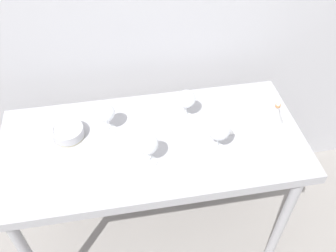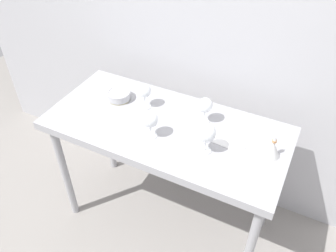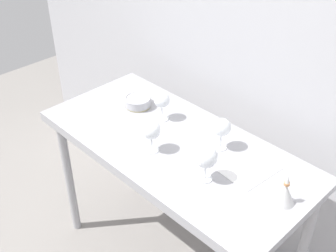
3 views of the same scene
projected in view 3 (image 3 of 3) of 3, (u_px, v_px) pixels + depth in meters
The scene contains 9 objects.
back_wall at pixel (245, 37), 2.13m from camera, with size 3.80×0.04×2.60m, color #B2B2B7.
steel_counter at pixel (174, 159), 2.13m from camera, with size 1.40×0.65×0.90m.
wine_glass_near_right at pixel (206, 157), 1.79m from camera, with size 0.10×0.10×0.17m.
wine_glass_far_right at pixel (222, 128), 1.98m from camera, with size 0.09×0.09×0.16m.
wine_glass_far_left at pixel (162, 101), 2.19m from camera, with size 0.08×0.08×0.16m.
wine_glass_near_center at pixel (151, 131), 1.96m from camera, with size 0.09×0.09×0.16m.
tasting_sheet_upper at pixel (250, 169), 1.91m from camera, with size 0.18×0.24×0.00m, color white.
tasting_bowl at pixel (138, 101), 2.33m from camera, with size 0.15×0.15×0.06m.
decanter_funnel at pixel (285, 193), 1.71m from camera, with size 0.09×0.09×0.14m.
Camera 3 is at (1.16, -1.19, 2.14)m, focal length 45.61 mm.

